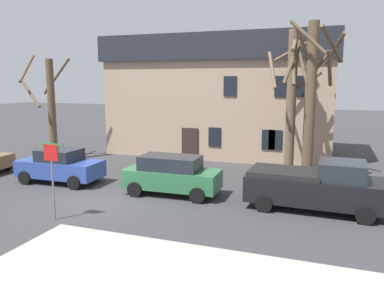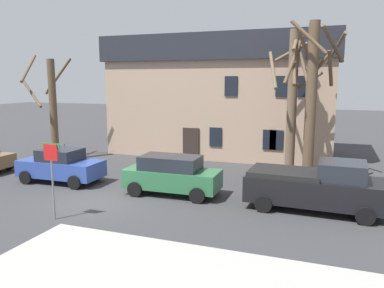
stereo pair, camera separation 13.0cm
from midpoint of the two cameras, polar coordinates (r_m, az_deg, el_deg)
The scene contains 11 objects.
ground_plane at distance 17.14m, azimuth -14.41°, elevation -8.29°, with size 120.00×120.00×0.00m, color #38383A.
building_main at distance 27.36m, azimuth 4.31°, elevation 7.27°, with size 15.58×6.95×8.08m.
tree_bare_near at distance 25.92m, azimuth -20.54°, elevation 5.29°, with size 2.64×3.05×6.80m.
tree_bare_mid at distance 21.18m, azimuth 14.33°, elevation 6.46°, with size 2.73×2.56×7.84m.
tree_bare_far at distance 20.86m, azimuth 16.97°, elevation 6.72°, with size 2.83×2.46×7.99m.
tree_bare_end at distance 19.95m, azimuth 17.02°, elevation 6.79°, with size 2.80×2.77×7.99m.
car_blue_sedan at distance 20.56m, azimuth -19.20°, elevation -3.09°, with size 4.29×2.08×1.72m.
car_green_wagon at distance 17.39m, azimuth -3.25°, elevation -4.58°, with size 4.34×2.02×1.78m.
pickup_truck_black at distance 16.07m, azimuth 17.82°, elevation -5.96°, with size 5.44×2.40×2.04m.
street_sign_pole at distance 14.89m, azimuth -20.38°, elevation -3.21°, with size 0.76×0.07×2.89m.
bicycle_leaning at distance 26.38m, azimuth -18.48°, elevation -1.47°, with size 1.69×0.56×1.03m.
Camera 1 is at (9.28, -13.45, 5.12)m, focal length 35.83 mm.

